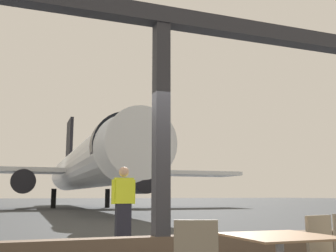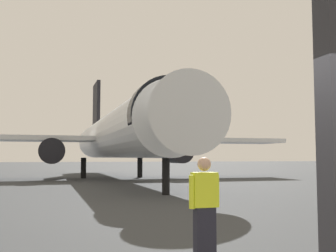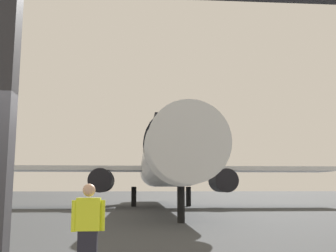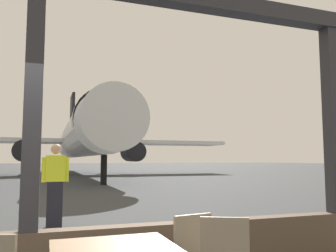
% 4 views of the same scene
% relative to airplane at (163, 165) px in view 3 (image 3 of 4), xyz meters
% --- Properties ---
extents(ground_plane, '(220.00, 220.00, 0.00)m').
position_rel_airplane_xyz_m(ground_plane, '(-3.23, 10.70, -3.48)').
color(ground_plane, '#383A3D').
extents(airplane, '(29.81, 34.53, 10.29)m').
position_rel_airplane_xyz_m(airplane, '(0.00, 0.00, 0.00)').
color(airplane, silver).
rests_on(airplane, ground).
extents(ground_crew_worker, '(0.56, 0.22, 1.74)m').
position_rel_airplane_xyz_m(ground_crew_worker, '(-2.88, -25.75, -2.58)').
color(ground_crew_worker, black).
rests_on(ground_crew_worker, ground).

